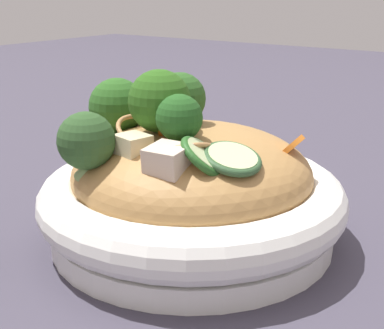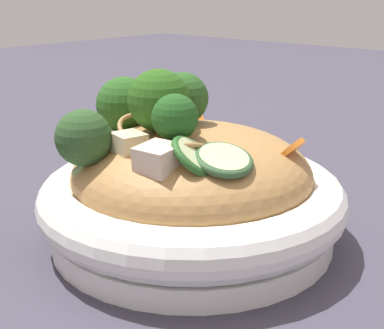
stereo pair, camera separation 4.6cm
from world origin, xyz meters
name	(u,v)px [view 1 (the left image)]	position (x,y,z in m)	size (l,w,h in m)	color
ground_plane	(192,237)	(0.00, 0.00, 0.00)	(3.00, 3.00, 0.00)	#3E3A48
serving_bowl	(192,205)	(0.00, 0.00, 0.03)	(0.26, 0.26, 0.06)	white
noodle_heap	(192,173)	(0.00, 0.00, 0.06)	(0.20, 0.20, 0.09)	#AB7D46
broccoli_florets	(139,112)	(-0.04, -0.02, 0.11)	(0.15, 0.15, 0.08)	#90AE6B
carrot_coins	(213,133)	(0.01, 0.02, 0.09)	(0.14, 0.10, 0.04)	orange
zucchini_slices	(219,158)	(0.05, -0.04, 0.09)	(0.07, 0.07, 0.03)	#C0DC97
chicken_chunks	(156,140)	(-0.01, -0.03, 0.10)	(0.10, 0.11, 0.03)	beige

